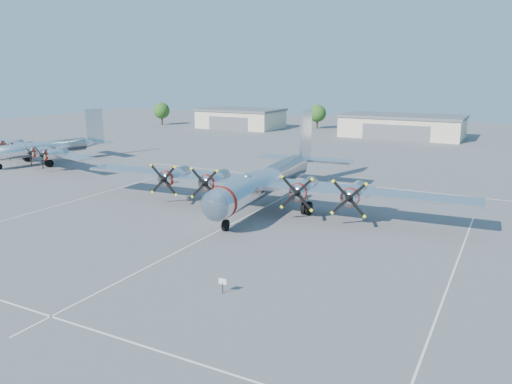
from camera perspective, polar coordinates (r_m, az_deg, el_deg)
The scene contains 9 objects.
ground at distance 51.23m, azimuth -3.28°, elevation -3.92°, with size 260.00×260.00×0.00m, color #5D5D60.
parking_lines at distance 49.81m, azimuth -4.32°, elevation -4.44°, with size 60.00×50.08×0.01m.
hangar_west at distance 142.91m, azimuth -1.75°, elevation 8.43°, with size 22.60×14.60×5.40m.
hangar_center at distance 126.93m, azimuth 16.35°, elevation 7.26°, with size 28.60×14.60×5.40m.
tree_far_west at distance 153.53m, azimuth -10.74°, elevation 9.12°, with size 4.80×4.80×6.64m.
tree_west at distance 141.51m, azimuth 7.04°, elevation 8.90°, with size 4.80×4.80×6.64m.
main_bomber_b29 at distance 59.26m, azimuth 1.39°, elevation -1.49°, with size 46.48×31.79×10.28m, color silver, non-canonical shape.
bomber_west at distance 94.01m, azimuth -22.84°, elevation 3.06°, with size 33.42×23.66×8.83m, color silver, non-canonical shape.
info_placard at distance 35.98m, azimuth -3.84°, elevation -10.34°, with size 0.59×0.13×1.13m.
Camera 1 is at (25.43, -41.75, 15.32)m, focal length 35.00 mm.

